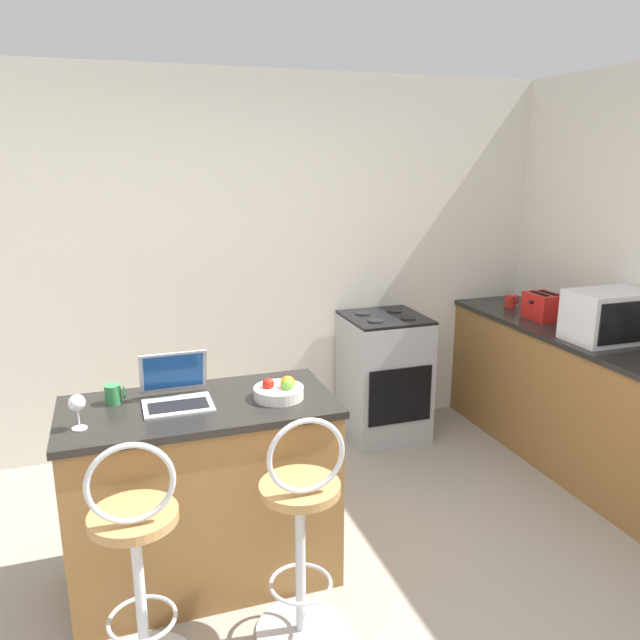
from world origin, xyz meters
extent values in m
cube|color=silver|center=(0.00, 2.30, 1.30)|extent=(12.00, 0.06, 2.60)
cube|color=olive|center=(-0.35, 0.75, 0.44)|extent=(1.23, 0.59, 0.89)
cube|color=black|center=(-0.35, 0.75, 0.90)|extent=(1.26, 0.62, 0.03)
cube|color=olive|center=(2.19, 0.88, 0.44)|extent=(0.56, 2.77, 0.89)
cube|color=black|center=(2.19, 0.88, 0.90)|extent=(0.59, 2.80, 0.03)
cylinder|color=silver|center=(-0.68, 0.23, 0.35)|extent=(0.04, 0.04, 0.69)
torus|color=silver|center=(-0.68, 0.23, 0.25)|extent=(0.28, 0.28, 0.02)
cylinder|color=#B7844C|center=(-0.68, 0.23, 0.71)|extent=(0.34, 0.34, 0.04)
torus|color=silver|center=(-0.68, 0.13, 0.90)|extent=(0.32, 0.02, 0.32)
cylinder|color=silver|center=(-0.02, 0.23, 0.01)|extent=(0.40, 0.40, 0.02)
cylinder|color=silver|center=(-0.02, 0.23, 0.35)|extent=(0.04, 0.04, 0.69)
torus|color=silver|center=(-0.02, 0.23, 0.25)|extent=(0.28, 0.28, 0.02)
cylinder|color=#B7844C|center=(-0.02, 0.23, 0.71)|extent=(0.34, 0.34, 0.04)
torus|color=silver|center=(-0.02, 0.13, 0.90)|extent=(0.32, 0.02, 0.32)
cube|color=#B7BABF|center=(-0.44, 0.75, 0.93)|extent=(0.31, 0.24, 0.01)
cube|color=black|center=(-0.44, 0.73, 0.93)|extent=(0.27, 0.13, 0.00)
cube|color=#B7BABF|center=(-0.44, 0.88, 1.05)|extent=(0.31, 0.09, 0.22)
cube|color=#19478C|center=(-0.44, 0.87, 1.05)|extent=(0.28, 0.07, 0.18)
cube|color=silver|center=(2.21, 0.97, 1.08)|extent=(0.51, 0.32, 0.32)
cube|color=black|center=(2.17, 0.80, 1.08)|extent=(0.36, 0.01, 0.25)
cube|color=red|center=(2.17, 1.54, 1.01)|extent=(0.19, 0.25, 0.18)
cube|color=black|center=(2.14, 1.54, 1.11)|extent=(0.04, 0.18, 0.00)
cube|color=black|center=(2.21, 1.54, 1.11)|extent=(0.04, 0.18, 0.00)
cube|color=black|center=(2.07, 1.54, 1.05)|extent=(0.02, 0.02, 0.02)
cube|color=#9EA3A8|center=(1.15, 1.97, 0.45)|extent=(0.56, 0.56, 0.90)
cube|color=black|center=(1.15, 1.68, 0.41)|extent=(0.47, 0.01, 0.41)
cube|color=black|center=(1.15, 1.97, 0.91)|extent=(0.56, 0.56, 0.02)
cylinder|color=black|center=(1.03, 1.85, 0.93)|extent=(0.11, 0.11, 0.01)
cylinder|color=black|center=(1.28, 1.85, 0.93)|extent=(0.11, 0.11, 0.01)
cylinder|color=black|center=(1.03, 2.08, 0.93)|extent=(0.11, 0.11, 0.01)
cylinder|color=black|center=(1.28, 2.08, 0.93)|extent=(0.11, 0.11, 0.01)
cylinder|color=red|center=(2.18, 1.92, 0.97)|extent=(0.08, 0.08, 0.09)
torus|color=red|center=(2.23, 1.92, 0.97)|extent=(0.01, 0.06, 0.06)
cylinder|color=#338447|center=(-0.72, 0.88, 0.97)|extent=(0.07, 0.07, 0.09)
torus|color=#338447|center=(-0.67, 0.88, 0.97)|extent=(0.01, 0.06, 0.06)
cylinder|color=silver|center=(-0.87, 0.63, 0.92)|extent=(0.06, 0.06, 0.00)
cylinder|color=silver|center=(-0.87, 0.63, 0.97)|extent=(0.01, 0.01, 0.08)
sphere|color=silver|center=(-0.87, 0.63, 1.04)|extent=(0.07, 0.07, 0.07)
cylinder|color=silver|center=(0.02, 0.70, 0.95)|extent=(0.24, 0.24, 0.05)
sphere|color=red|center=(-0.03, 0.71, 0.99)|extent=(0.06, 0.06, 0.06)
sphere|color=orange|center=(0.06, 0.68, 1.00)|extent=(0.07, 0.07, 0.07)
sphere|color=#66B233|center=(0.06, 0.66, 0.99)|extent=(0.06, 0.06, 0.06)
camera|label=1|loc=(-0.68, -1.99, 2.04)|focal=35.00mm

